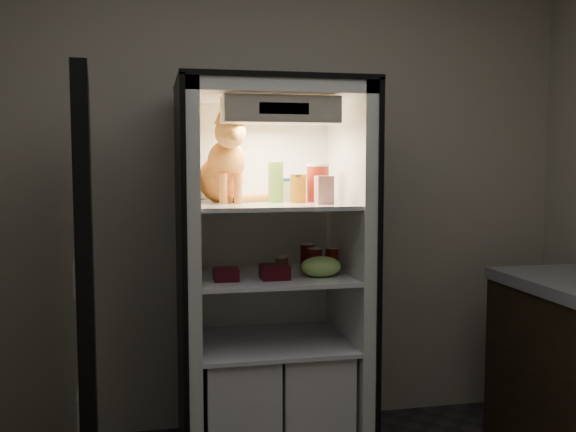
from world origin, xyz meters
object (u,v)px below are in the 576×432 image
mayo_tub (286,190)px  soda_can_a (307,257)px  tabby_cat (224,168)px  condiment_jar (281,265)px  soda_can_c (315,261)px  berry_box_right (275,272)px  berry_box_left (226,274)px  salsa_jar (298,188)px  soda_can_b (332,260)px  refrigerator (270,301)px  cream_carton (324,190)px  pepper_jar (318,183)px  parmesan_shaker (276,182)px  grape_bag (321,266)px

mayo_tub → soda_can_a: 0.36m
tabby_cat → condiment_jar: bearing=-23.7°
soda_can_c → berry_box_right: 0.24m
berry_box_left → berry_box_right: berry_box_right is taller
salsa_jar → soda_can_b: 0.40m
soda_can_b → condiment_jar: soda_can_b is taller
tabby_cat → soda_can_b: tabby_cat is taller
refrigerator → soda_can_c: (0.21, -0.08, 0.21)m
cream_carton → berry_box_right: cream_carton is taller
mayo_tub → pepper_jar: pepper_jar is taller
condiment_jar → soda_can_c: bearing=-9.3°
mayo_tub → berry_box_right: bearing=-114.1°
parmesan_shaker → berry_box_right: bearing=-103.4°
soda_can_a → grape_bag: soda_can_a is taller
refrigerator → pepper_jar: refrigerator is taller
soda_can_b → grape_bag: bearing=-127.7°
parmesan_shaker → soda_can_c: (0.19, -0.04, -0.39)m
grape_bag → refrigerator: bearing=140.9°
pepper_jar → grape_bag: size_ratio=0.97×
mayo_tub → soda_can_b: size_ratio=0.95×
pepper_jar → condiment_jar: bearing=-172.0°
soda_can_a → soda_can_b: (0.10, -0.10, -0.01)m
soda_can_a → berry_box_left: (-0.44, -0.21, -0.04)m
pepper_jar → soda_can_c: pepper_jar is taller
soda_can_a → berry_box_right: 0.30m
soda_can_b → cream_carton: bearing=-121.0°
mayo_tub → grape_bag: (0.13, -0.22, -0.36)m
tabby_cat → grape_bag: bearing=-32.3°
pepper_jar → mayo_tub: bearing=154.4°
tabby_cat → mayo_tub: size_ratio=3.81×
salsa_jar → grape_bag: bearing=-48.4°
salsa_jar → berry_box_left: size_ratio=1.22×
tabby_cat → berry_box_right: size_ratio=3.38×
berry_box_left → refrigerator: bearing=36.9°
tabby_cat → berry_box_left: bearing=-103.3°
tabby_cat → berry_box_right: (0.21, -0.20, -0.48)m
cream_carton → mayo_tub: bearing=120.1°
pepper_jar → grape_bag: pepper_jar is taller
soda_can_a → berry_box_right: (-0.21, -0.21, -0.03)m
condiment_jar → parmesan_shaker: bearing=152.3°
berry_box_right → cream_carton: bearing=-2.4°
salsa_jar → cream_carton: 0.15m
parmesan_shaker → soda_can_b: (0.28, -0.02, -0.39)m
mayo_tub → berry_box_left: size_ratio=1.04×
salsa_jar → soda_can_c: (0.08, -0.01, -0.36)m
berry_box_left → berry_box_right: 0.23m
soda_can_b → soda_can_c: soda_can_c is taller
cream_carton → condiment_jar: (-0.18, 0.14, -0.37)m
condiment_jar → berry_box_left: condiment_jar is taller
tabby_cat → salsa_jar: (0.35, -0.10, -0.10)m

